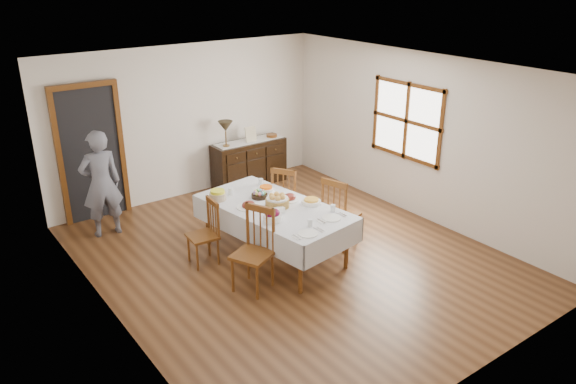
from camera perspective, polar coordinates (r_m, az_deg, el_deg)
ground at (r=7.89m, az=0.43°, el=-6.62°), size 6.00×6.00×0.00m
room_shell at (r=7.50m, az=-2.36°, el=5.40°), size 5.02×6.02×2.65m
dining_table at (r=7.65m, az=-1.43°, el=-2.05°), size 1.43×2.34×0.76m
chair_left_near at (r=6.98m, az=-3.42°, el=-5.77°), size 0.58×0.58×1.06m
chair_left_far at (r=7.65m, az=-8.38°, el=-4.02°), size 0.41×0.41×0.90m
chair_right_near at (r=7.98m, az=5.19°, el=-2.06°), size 0.55×0.55×1.06m
chair_right_far at (r=8.54m, az=-0.13°, el=-0.51°), size 0.58×0.58×1.01m
sideboard at (r=10.32m, az=-3.97°, el=2.96°), size 1.38×0.50×0.83m
person at (r=8.65m, az=-18.50°, el=1.13°), size 0.57×0.39×1.73m
bread_basket at (r=7.56m, az=-1.10°, el=-0.95°), size 0.33×0.33×0.19m
egg_basket at (r=7.87m, az=-2.92°, el=-0.29°), size 0.23×0.23×0.11m
ham_platter_a at (r=7.57m, az=-4.03°, el=-1.38°), size 0.33×0.33×0.11m
ham_platter_b at (r=7.79m, az=0.15°, el=-0.60°), size 0.29×0.29×0.11m
beet_bowl at (r=7.14m, az=-1.59°, el=-2.44°), size 0.24×0.24×0.17m
carrot_bowl at (r=8.06m, az=-2.25°, el=0.27°), size 0.23×0.23×0.09m
pineapple_bowl at (r=7.84m, az=-7.16°, el=-0.33°), size 0.23×0.23×0.14m
casserole_dish at (r=7.67m, az=2.38°, el=-0.98°), size 0.27×0.27×0.08m
butter_dish at (r=7.39m, az=-0.93°, el=-1.87°), size 0.15×0.11×0.07m
setting_left at (r=6.89m, az=2.07°, el=-3.87°), size 0.44×0.31×0.10m
setting_right at (r=7.32m, az=4.46°, el=-2.32°), size 0.44×0.31×0.10m
glass_far_a at (r=8.00m, az=-5.84°, el=0.08°), size 0.07×0.07×0.10m
glass_far_b at (r=8.34m, az=-2.78°, el=1.05°), size 0.07×0.07×0.09m
runner at (r=10.21m, az=-3.95°, el=5.20°), size 1.30×0.35×0.01m
table_lamp at (r=9.83m, az=-6.38°, el=6.58°), size 0.26×0.26×0.46m
picture_frame at (r=10.13m, az=-3.80°, el=5.87°), size 0.22×0.08×0.28m
deco_bowl at (r=10.42m, az=-1.66°, el=5.73°), size 0.20×0.20×0.06m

